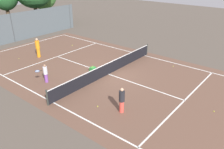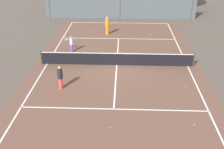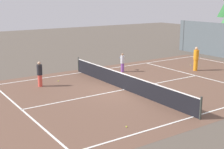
# 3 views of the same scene
# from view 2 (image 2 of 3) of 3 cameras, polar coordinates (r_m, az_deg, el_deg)

# --- Properties ---
(ground_plane) EXTENTS (80.00, 80.00, 0.00)m
(ground_plane) POSITION_cam_2_polar(r_m,az_deg,el_deg) (22.97, 0.94, 1.84)
(ground_plane) COLOR brown
(court_surface) EXTENTS (13.00, 25.00, 0.01)m
(court_surface) POSITION_cam_2_polar(r_m,az_deg,el_deg) (22.97, 0.94, 1.84)
(court_surface) COLOR brown
(court_surface) RESTS_ON ground_plane
(tennis_net) EXTENTS (11.90, 0.10, 1.10)m
(tennis_net) POSITION_cam_2_polar(r_m,az_deg,el_deg) (22.77, 0.94, 3.01)
(tennis_net) COLOR #333833
(tennis_net) RESTS_ON ground_plane
(perimeter_fence) EXTENTS (18.00, 0.12, 3.20)m
(perimeter_fence) POSITION_cam_2_polar(r_m,az_deg,el_deg) (35.84, 1.59, 13.29)
(perimeter_fence) COLOR #515B60
(perimeter_fence) RESTS_ON ground_plane
(player_0) EXTENTS (0.39, 0.39, 1.84)m
(player_0) POSITION_cam_2_polar(r_m,az_deg,el_deg) (29.92, -0.93, 9.49)
(player_0) COLOR orange
(player_0) RESTS_ON ground_plane
(player_1) EXTENTS (0.34, 0.34, 1.61)m
(player_1) POSITION_cam_2_polar(r_m,az_deg,el_deg) (19.44, -10.02, -0.54)
(player_1) COLOR #E54C3F
(player_1) RESTS_ON ground_plane
(player_2) EXTENTS (0.86, 0.65, 1.43)m
(player_2) POSITION_cam_2_polar(r_m,az_deg,el_deg) (25.64, -7.89, 5.96)
(player_2) COLOR purple
(player_2) RESTS_ON ground_plane
(ball_crate) EXTENTS (0.42, 0.38, 0.43)m
(ball_crate) POSITION_cam_2_polar(r_m,az_deg,el_deg) (24.18, 0.14, 3.57)
(ball_crate) COLOR green
(ball_crate) RESTS_ON ground_plane
(tennis_ball_0) EXTENTS (0.07, 0.07, 0.07)m
(tennis_ball_0) POSITION_cam_2_polar(r_m,az_deg,el_deg) (16.57, 15.69, -9.37)
(tennis_ball_0) COLOR #CCE533
(tennis_ball_0) RESTS_ON ground_plane
(tennis_ball_1) EXTENTS (0.07, 0.07, 0.07)m
(tennis_ball_1) POSITION_cam_2_polar(r_m,az_deg,el_deg) (30.39, 7.44, 7.74)
(tennis_ball_1) COLOR #CCE533
(tennis_ball_1) RESTS_ON ground_plane
(tennis_ball_2) EXTENTS (0.07, 0.07, 0.07)m
(tennis_ball_2) POSITION_cam_2_polar(r_m,az_deg,el_deg) (20.36, 14.13, -2.18)
(tennis_ball_2) COLOR #CCE533
(tennis_ball_2) RESTS_ON ground_plane
(tennis_ball_3) EXTENTS (0.07, 0.07, 0.07)m
(tennis_ball_3) POSITION_cam_2_polar(r_m,az_deg,el_deg) (31.32, -3.53, 8.45)
(tennis_ball_3) COLOR #CCE533
(tennis_ball_3) RESTS_ON ground_plane
(tennis_ball_4) EXTENTS (0.07, 0.07, 0.07)m
(tennis_ball_4) POSITION_cam_2_polar(r_m,az_deg,el_deg) (21.18, -10.38, -0.67)
(tennis_ball_4) COLOR #CCE533
(tennis_ball_4) RESTS_ON ground_plane
(tennis_ball_5) EXTENTS (0.07, 0.07, 0.07)m
(tennis_ball_5) POSITION_cam_2_polar(r_m,az_deg,el_deg) (15.75, -0.35, -10.30)
(tennis_ball_5) COLOR #CCE533
(tennis_ball_5) RESTS_ON ground_plane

